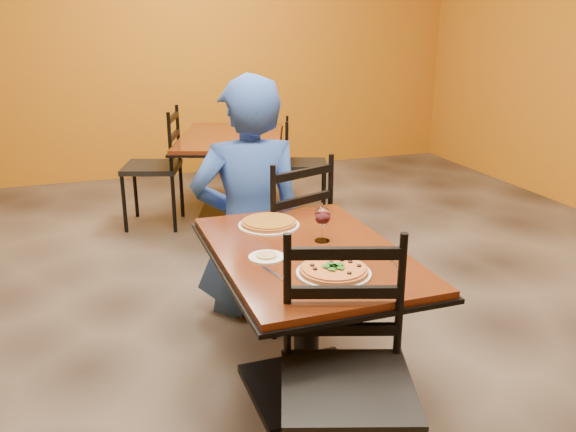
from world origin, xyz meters
name	(u,v)px	position (x,y,z in m)	size (l,w,h in m)	color
floor	(274,341)	(0.00, 0.00, 0.00)	(7.00, 8.00, 0.01)	black
wall_back	(159,40)	(0.00, 4.00, 1.50)	(7.00, 0.01, 3.00)	#B86014
table_main	(307,288)	(0.00, -0.50, 0.56)	(0.83, 1.23, 0.75)	#5E240E
table_second	(232,156)	(0.34, 2.28, 0.56)	(1.30, 1.57, 0.75)	#5E240E
chair_main_near	(347,391)	(-0.13, -1.24, 0.51)	(0.46, 0.46, 1.02)	black
chair_main_far	(280,237)	(0.14, 0.30, 0.51)	(0.46, 0.46, 1.02)	black
chair_second_left	(152,168)	(-0.37, 2.28, 0.51)	(0.46, 0.46, 1.02)	black
chair_second_right	(306,164)	(1.05, 2.28, 0.43)	(0.39, 0.39, 0.86)	black
diner	(249,197)	(-0.01, 0.46, 0.73)	(0.70, 0.46, 1.46)	navy
plate_main	(334,273)	(0.00, -0.79, 0.76)	(0.31, 0.31, 0.01)	white
pizza_main	(334,270)	(0.00, -0.79, 0.77)	(0.28, 0.28, 0.02)	maroon
plate_far	(269,225)	(-0.07, -0.14, 0.76)	(0.31, 0.31, 0.01)	white
pizza_far	(269,222)	(-0.07, -0.14, 0.77)	(0.28, 0.28, 0.02)	#B78223
side_plate	(267,257)	(-0.21, -0.54, 0.76)	(0.16, 0.16, 0.01)	white
dip	(267,255)	(-0.21, -0.54, 0.76)	(0.09, 0.09, 0.01)	tan
wine_glass	(322,223)	(0.10, -0.42, 0.84)	(0.08, 0.08, 0.18)	white
fork	(275,275)	(-0.23, -0.72, 0.75)	(0.01, 0.19, 0.00)	silver
knife	(390,259)	(0.30, -0.73, 0.75)	(0.01, 0.21, 0.00)	silver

